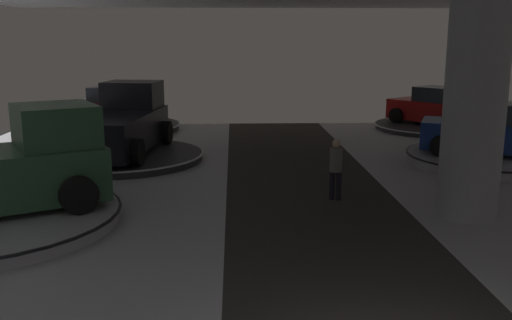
# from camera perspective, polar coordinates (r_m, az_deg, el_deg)

# --- Properties ---
(column_right) EXTENTS (1.37, 1.37, 5.50)m
(column_right) POSITION_cam_1_polar(r_m,az_deg,el_deg) (13.62, 21.38, 5.81)
(column_right) COLOR #ADADB2
(column_right) RESTS_ON ground
(display_platform_far_left) EXTENTS (5.68, 5.68, 0.27)m
(display_platform_far_left) POSITION_cam_1_polar(r_m,az_deg,el_deg) (19.68, -13.63, 0.37)
(display_platform_far_left) COLOR #333338
(display_platform_far_left) RESTS_ON ground
(pickup_truck_far_left) EXTENTS (3.19, 5.53, 2.30)m
(pickup_truck_far_left) POSITION_cam_1_polar(r_m,az_deg,el_deg) (19.80, -13.48, 3.55)
(pickup_truck_far_left) COLOR black
(pickup_truck_far_left) RESTS_ON display_platform_far_left
(display_platform_far_right) EXTENTS (5.18, 5.18, 0.34)m
(display_platform_far_right) POSITION_cam_1_polar(r_m,az_deg,el_deg) (20.11, 22.35, 0.15)
(display_platform_far_right) COLOR #B7B7BC
(display_platform_far_right) RESTS_ON ground
(display_car_far_right) EXTENTS (4.57, 3.41, 1.71)m
(display_car_far_right) POSITION_cam_1_polar(r_m,az_deg,el_deg) (19.95, 22.48, 2.74)
(display_car_far_right) COLOR navy
(display_car_far_right) RESTS_ON display_platform_far_right
(display_platform_deep_right) EXTENTS (5.44, 5.44, 0.24)m
(display_platform_deep_right) POSITION_cam_1_polar(r_m,az_deg,el_deg) (27.08, 17.68, 3.28)
(display_platform_deep_right) COLOR #333338
(display_platform_deep_right) RESTS_ON ground
(display_car_deep_right) EXTENTS (3.97, 4.44, 1.71)m
(display_car_deep_right) POSITION_cam_1_polar(r_m,az_deg,el_deg) (26.95, 17.86, 5.09)
(display_car_deep_right) COLOR red
(display_car_deep_right) RESTS_ON display_platform_deep_right
(display_platform_deep_left) EXTENTS (5.76, 5.76, 0.30)m
(display_platform_deep_left) POSITION_cam_1_polar(r_m,az_deg,el_deg) (26.22, -14.04, 3.28)
(display_platform_deep_left) COLOR #333338
(display_platform_deep_left) RESTS_ON ground
(display_car_deep_left) EXTENTS (3.07, 4.52, 1.71)m
(display_car_deep_left) POSITION_cam_1_polar(r_m,az_deg,el_deg) (26.07, -14.17, 5.22)
(display_car_deep_left) COLOR maroon
(display_car_deep_left) RESTS_ON display_platform_deep_left
(visitor_walking_near) EXTENTS (0.32, 0.32, 1.59)m
(visitor_walking_near) POSITION_cam_1_polar(r_m,az_deg,el_deg) (14.46, 8.12, -0.55)
(visitor_walking_near) COLOR black
(visitor_walking_near) RESTS_ON ground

